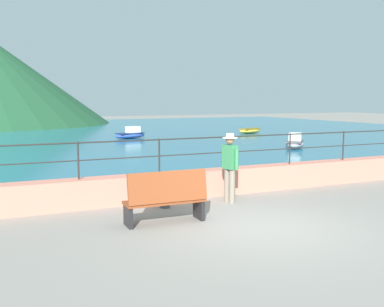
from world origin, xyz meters
The scene contains 10 objects.
ground_plane centered at (0.00, 0.00, 0.00)m, with size 120.00×120.00×0.00m, color gray.
promenade_wall centered at (0.00, 3.20, 0.35)m, with size 20.00×0.56×0.70m, color tan.
railing centered at (0.00, 3.20, 1.33)m, with size 18.44×0.04×0.90m.
lake_water centered at (0.00, 25.84, 0.03)m, with size 64.00×44.32×0.06m, color #236B89.
bench_main centered at (-1.68, 1.06, 0.56)m, with size 1.71×0.60×1.13m.
person_walking centered at (0.48, 2.21, 0.98)m, with size 0.38×0.55×1.75m.
bollard centered at (-1.19, 2.38, 0.37)m, with size 0.24×0.24×0.74m, color #4C4C51.
boat_0 centered at (9.77, 11.61, 0.33)m, with size 2.22×2.30×0.76m.
boat_1 centered at (12.99, 21.19, 0.26)m, with size 2.47×1.72×0.36m.
boat_2 centered at (3.58, 20.69, 0.33)m, with size 2.47×1.61×0.76m.
Camera 1 is at (-5.05, -7.49, 2.60)m, focal length 42.10 mm.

